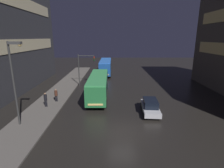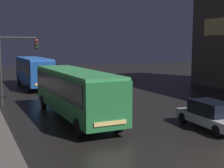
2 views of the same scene
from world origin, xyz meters
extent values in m
plane|color=black|center=(0.00, 0.00, 0.00)|extent=(120.00, 120.00, 0.00)
cube|color=#56514C|center=(-9.00, 10.00, 0.07)|extent=(4.00, 48.00, 0.15)
cube|color=beige|center=(-14.25, 13.80, 7.08)|extent=(0.24, 21.21, 1.80)
cube|color=beige|center=(-14.25, 13.80, 13.14)|extent=(0.24, 21.21, 1.80)
cube|color=#236B38|center=(-2.86, 9.52, 1.74)|extent=(2.51, 10.67, 2.38)
cube|color=black|center=(-2.86, 9.52, 2.18)|extent=(2.57, 9.82, 1.10)
cube|color=#399252|center=(-2.86, 9.52, 3.01)|extent=(2.46, 10.46, 0.16)
cube|color=#F4CC72|center=(-2.81, 4.18, 0.95)|extent=(1.70, 0.11, 0.20)
cylinder|color=black|center=(-1.71, 5.61, 0.50)|extent=(0.26, 1.00, 1.00)
cylinder|color=black|center=(-3.93, 5.59, 0.50)|extent=(0.26, 1.00, 1.00)
cylinder|color=black|center=(-1.78, 13.46, 0.50)|extent=(0.26, 1.00, 1.00)
cylinder|color=black|center=(-4.00, 13.44, 0.50)|extent=(0.26, 1.00, 1.00)
cube|color=#194793|center=(-2.43, 25.52, 1.82)|extent=(2.44, 10.14, 2.54)
cube|color=black|center=(-2.43, 25.52, 2.34)|extent=(2.50, 9.33, 1.10)
cube|color=blue|center=(-2.43, 25.52, 3.17)|extent=(2.39, 9.94, 0.16)
cube|color=#F4CC72|center=(-2.45, 20.43, 0.95)|extent=(1.68, 0.11, 0.20)
cylinder|color=black|center=(-1.34, 21.85, 0.50)|extent=(0.25, 1.00, 1.00)
cylinder|color=black|center=(-3.54, 21.86, 0.50)|extent=(0.25, 1.00, 1.00)
cylinder|color=black|center=(-1.31, 29.18, 0.50)|extent=(0.25, 1.00, 1.00)
cylinder|color=black|center=(-3.51, 29.19, 0.50)|extent=(0.25, 1.00, 1.00)
cube|color=#B7B7BC|center=(3.35, 4.16, 0.55)|extent=(2.02, 4.55, 0.50)
cube|color=black|center=(3.35, 4.16, 1.17)|extent=(1.63, 2.54, 0.74)
cylinder|color=black|center=(4.03, 2.59, 0.32)|extent=(0.24, 0.65, 0.64)
cylinder|color=black|center=(2.46, 2.70, 0.32)|extent=(0.24, 0.65, 0.64)
cylinder|color=black|center=(4.23, 5.63, 0.32)|extent=(0.24, 0.65, 0.64)
cylinder|color=black|center=(2.67, 5.73, 0.32)|extent=(0.24, 0.65, 0.64)
cylinder|color=black|center=(-8.27, 7.31, 0.55)|extent=(0.14, 0.14, 0.79)
cylinder|color=black|center=(-8.09, 7.31, 0.55)|extent=(0.14, 0.14, 0.79)
cylinder|color=#422319|center=(-8.18, 7.31, 1.27)|extent=(0.50, 0.50, 0.66)
sphere|color=#8C664C|center=(-8.18, 7.31, 1.71)|extent=(0.22, 0.22, 0.22)
cylinder|color=black|center=(-8.96, 5.52, 0.57)|extent=(0.14, 0.14, 0.84)
cylinder|color=black|center=(-8.78, 5.52, 0.57)|extent=(0.14, 0.14, 0.84)
cylinder|color=black|center=(-8.87, 5.52, 1.33)|extent=(0.46, 0.46, 0.70)
sphere|color=#8C664C|center=(-8.87, 5.52, 1.79)|extent=(0.22, 0.22, 0.22)
cylinder|color=#2D2D2D|center=(-6.68, 15.62, 2.76)|extent=(0.16, 0.16, 5.51)
cylinder|color=#2D2D2D|center=(-5.33, 15.62, 5.21)|extent=(2.71, 0.12, 0.12)
cube|color=black|center=(-3.97, 15.62, 4.71)|extent=(0.30, 0.24, 0.90)
sphere|color=red|center=(-3.97, 15.48, 4.99)|extent=(0.18, 0.18, 0.18)
sphere|color=#3B2B07|center=(-3.97, 15.48, 4.71)|extent=(0.18, 0.18, 0.18)
sphere|color=black|center=(-3.97, 15.48, 4.43)|extent=(0.18, 0.18, 0.18)
cylinder|color=#2D2D2D|center=(-9.82, 1.12, 4.04)|extent=(0.18, 0.18, 7.77)
cube|color=#383838|center=(-9.22, 1.12, 7.77)|extent=(1.10, 0.36, 0.24)
sphere|color=#F4CC72|center=(-8.82, 1.12, 7.62)|extent=(0.32, 0.32, 0.32)
camera|label=1|loc=(-0.94, -14.10, 8.22)|focal=28.00mm
camera|label=2|loc=(-8.77, -9.07, 4.66)|focal=50.00mm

